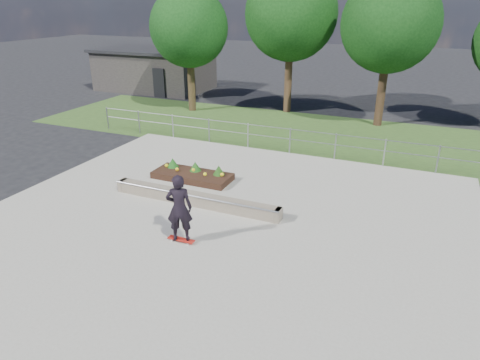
{
  "coord_description": "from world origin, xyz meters",
  "views": [
    {
      "loc": [
        5.13,
        -9.9,
        6.33
      ],
      "look_at": [
        0.2,
        1.5,
        1.1
      ],
      "focal_mm": 32.0,
      "sensor_mm": 36.0,
      "label": 1
    }
  ],
  "objects": [
    {
      "name": "tree_mid_right",
      "position": [
        3.0,
        14.0,
        5.23
      ],
      "size": [
        4.9,
        4.9,
        7.7
      ],
      "color": "black",
      "rests_on": "ground"
    },
    {
      "name": "building",
      "position": [
        -14.0,
        18.0,
        1.51
      ],
      "size": [
        8.4,
        5.4,
        3.0
      ],
      "color": "#2C2927",
      "rests_on": "ground"
    },
    {
      "name": "tree_far_left",
      "position": [
        -8.0,
        13.0,
        4.85
      ],
      "size": [
        4.55,
        4.55,
        7.15
      ],
      "color": "#332414",
      "rests_on": "ground"
    },
    {
      "name": "ground",
      "position": [
        0.0,
        0.0,
        0.0
      ],
      "size": [
        120.0,
        120.0,
        0.0
      ],
      "primitive_type": "plane",
      "color": "black",
      "rests_on": "ground"
    },
    {
      "name": "skateboarder",
      "position": [
        -0.52,
        -1.0,
        1.11
      ],
      "size": [
        0.84,
        0.7,
        2.03
      ],
      "color": "white",
      "rests_on": "concrete_slab"
    },
    {
      "name": "grind_ledge",
      "position": [
        -1.33,
        1.25,
        0.26
      ],
      "size": [
        6.0,
        0.44,
        0.43
      ],
      "color": "#6A5E4E",
      "rests_on": "concrete_slab"
    },
    {
      "name": "grass_verge",
      "position": [
        0.0,
        11.0,
        0.01
      ],
      "size": [
        30.0,
        8.0,
        0.02
      ],
      "primitive_type": "cube",
      "color": "#2D491D",
      "rests_on": "ground"
    },
    {
      "name": "concrete_slab",
      "position": [
        0.0,
        0.0,
        0.03
      ],
      "size": [
        15.0,
        15.0,
        0.06
      ],
      "primitive_type": "cube",
      "color": "gray",
      "rests_on": "ground"
    },
    {
      "name": "tree_mid_left",
      "position": [
        -2.5,
        15.0,
        5.61
      ],
      "size": [
        5.25,
        5.25,
        8.25
      ],
      "color": "#372316",
      "rests_on": "ground"
    },
    {
      "name": "planter_bed",
      "position": [
        -2.48,
        3.19,
        0.24
      ],
      "size": [
        3.0,
        1.2,
        0.61
      ],
      "color": "black",
      "rests_on": "concrete_slab"
    },
    {
      "name": "fence",
      "position": [
        0.0,
        7.5,
        0.77
      ],
      "size": [
        20.06,
        0.06,
        1.2
      ],
      "color": "gray",
      "rests_on": "ground"
    }
  ]
}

